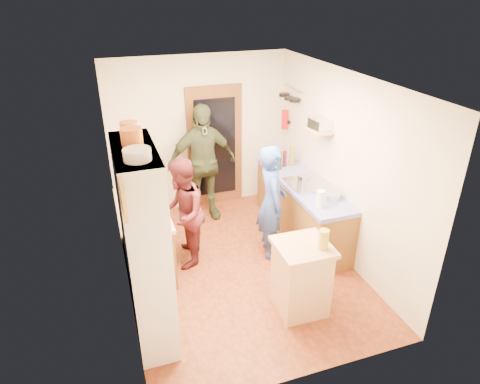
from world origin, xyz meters
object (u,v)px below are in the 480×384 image
person_hob (274,203)px  hutch_body (145,246)px  right_counter_base (301,210)px  island_base (301,279)px  person_left (185,212)px  person_back (203,163)px

person_hob → hutch_body: bearing=126.5°
right_counter_base → person_hob: bearing=-149.7°
island_base → person_left: 1.82m
hutch_body → island_base: size_ratio=2.56×
person_back → island_base: bearing=-83.5°
right_counter_base → person_back: person_back is taller
island_base → person_left: person_left is taller
right_counter_base → hutch_body: bearing=-152.5°
island_base → person_hob: size_ratio=0.52×
island_base → person_hob: bearing=82.8°
right_counter_base → person_hob: 0.83m
hutch_body → person_hob: bearing=26.5°
hutch_body → island_base: bearing=-8.6°
person_hob → person_back: person_back is taller
island_base → person_back: 2.69m
person_hob → person_back: size_ratio=0.86×
person_back → right_counter_base: bearing=-43.2°
right_counter_base → person_left: size_ratio=1.41×
right_counter_base → person_left: person_left is taller
hutch_body → person_hob: size_ratio=1.32×
hutch_body → person_left: 1.38m
person_hob → person_left: size_ratio=1.07×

